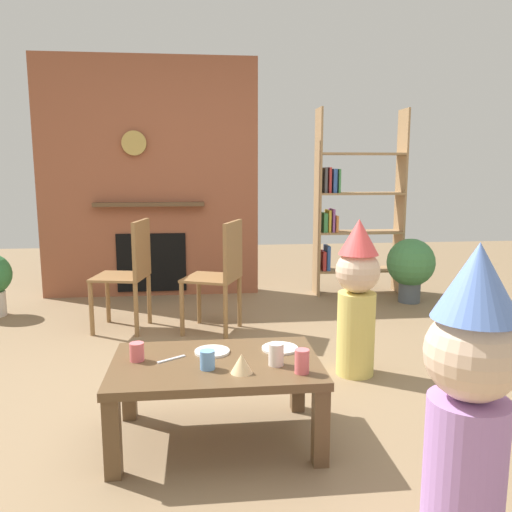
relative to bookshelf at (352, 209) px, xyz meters
name	(u,v)px	position (x,y,z in m)	size (l,w,h in m)	color
ground_plane	(238,396)	(-1.37, -2.40, -0.89)	(12.00, 12.00, 0.00)	#846B4C
brick_fireplace_feature	(150,180)	(-2.07, 0.20, 0.30)	(2.20, 0.28, 2.40)	#935138
bookshelf	(352,209)	(0.00, 0.00, 0.00)	(0.90, 0.28, 1.90)	#9E7A51
coffee_table	(216,374)	(-1.50, -2.88, -0.55)	(0.99, 0.63, 0.40)	brown
paper_cup_near_left	(276,354)	(-1.23, -2.96, -0.44)	(0.07, 0.07, 0.10)	silver
paper_cup_near_right	(207,360)	(-1.55, -2.98, -0.44)	(0.07, 0.07, 0.09)	#669EE0
paper_cup_center	(137,352)	(-1.88, -2.84, -0.44)	(0.07, 0.07, 0.09)	#E5666B
paper_cup_far_left	(302,361)	(-1.13, -3.07, -0.43)	(0.07, 0.07, 0.11)	#E5666B
paper_plate_front	(212,351)	(-1.52, -2.76, -0.48)	(0.17, 0.17, 0.01)	white
paper_plate_rear	(280,348)	(-1.18, -2.76, -0.48)	(0.18, 0.18, 0.01)	white
birthday_cake_slice	(242,363)	(-1.39, -3.04, -0.44)	(0.10, 0.10, 0.09)	#EAC68C
table_fork	(171,359)	(-1.72, -2.84, -0.49)	(0.15, 0.02, 0.01)	silver
child_with_cone_hat	(469,401)	(-0.73, -3.77, -0.32)	(0.30, 0.30, 1.09)	#B27FCC
child_in_pink	(357,294)	(-0.59, -2.15, -0.36)	(0.28, 0.28, 1.00)	#E0CC66
dining_chair_left	(131,268)	(-2.13, -1.04, -0.38)	(0.47, 0.47, 0.90)	olive
dining_chair_middle	(222,270)	(-1.40, -1.19, -0.38)	(0.52, 0.52, 0.90)	olive
potted_plant_tall	(411,265)	(0.48, -0.43, -0.52)	(0.47, 0.47, 0.63)	#4C5660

